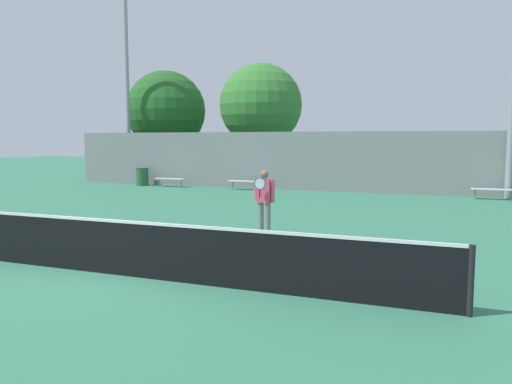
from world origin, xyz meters
The scene contains 11 objects.
ground_plane centered at (0.00, 0.00, 0.00)m, with size 100.00×100.00×0.00m, color #337556.
tennis_net centered at (0.00, 0.00, 0.52)m, with size 12.28×0.09×1.01m.
tennis_player centered at (1.39, 4.48, 0.94)m, with size 0.56×0.42×1.67m.
bench_courtside_near centered at (-7.72, 15.05, 0.40)m, with size 1.66×0.40×0.44m.
bench_courtside_far centered at (7.48, 15.05, 0.40)m, with size 1.71×0.40×0.44m.
bench_by_gate centered at (-3.36, 15.05, 0.40)m, with size 2.02×0.40×0.44m.
light_pole_near_left centered at (-11.11, 16.30, 6.53)m, with size 0.90×0.60×11.11m.
trash_bin centered at (-9.49, 15.17, 0.47)m, with size 0.67×0.67×0.94m.
back_fence centered at (0.00, 15.82, 1.41)m, with size 27.51×0.06×2.82m.
tree_green_tall centered at (-4.33, 19.37, 4.38)m, with size 4.66×4.66×6.72m.
tree_green_broad centered at (-10.39, 19.14, 4.17)m, with size 4.78×4.78×6.57m.
Camera 1 is at (5.76, -7.33, 2.45)m, focal length 35.00 mm.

